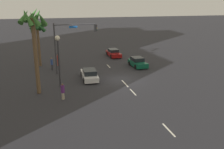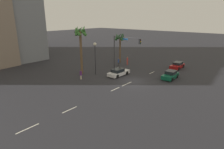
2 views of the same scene
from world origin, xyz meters
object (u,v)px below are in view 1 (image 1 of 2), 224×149
(palm_tree_0, at_px, (37,30))
(palm_tree_1, at_px, (33,29))
(car_0, at_px, (114,53))
(pedestrian_0, at_px, (63,91))
(pedestrian_2, at_px, (58,60))
(car_1, at_px, (138,62))
(car_2, at_px, (89,75))
(streetlamp, at_px, (58,51))
(pedestrian_1, at_px, (52,63))
(traffic_signal, at_px, (69,39))

(palm_tree_0, xyz_separation_m, palm_tree_1, (-11.82, -0.12, 1.40))
(car_0, bearing_deg, palm_tree_0, 105.74)
(pedestrian_0, distance_m, pedestrian_2, 13.44)
(pedestrian_2, bearing_deg, car_1, -106.20)
(palm_tree_1, bearing_deg, car_1, -60.82)
(pedestrian_2, bearing_deg, palm_tree_0, 75.00)
(car_1, bearing_deg, palm_tree_1, 119.18)
(palm_tree_0, bearing_deg, car_2, -143.82)
(car_0, height_order, palm_tree_0, palm_tree_0)
(pedestrian_2, relative_size, palm_tree_1, 0.20)
(streetlamp, height_order, pedestrian_1, streetlamp)
(streetlamp, xyz_separation_m, pedestrian_2, (9.79, -0.24, -3.19))
(car_1, xyz_separation_m, palm_tree_1, (-7.79, 13.95, 6.15))
(traffic_signal, distance_m, pedestrian_2, 5.54)
(car_2, height_order, pedestrian_1, pedestrian_1)
(streetlamp, height_order, pedestrian_0, streetlamp)
(car_1, xyz_separation_m, pedestrian_0, (-10.13, 11.56, 0.22))
(pedestrian_0, bearing_deg, car_2, -32.10)
(car_2, height_order, palm_tree_0, palm_tree_0)
(palm_tree_1, bearing_deg, palm_tree_0, 0.60)
(car_2, height_order, pedestrian_0, pedestrian_0)
(car_0, xyz_separation_m, pedestrian_1, (-6.16, 10.62, 0.33))
(car_0, relative_size, car_2, 0.96)
(pedestrian_1, relative_size, palm_tree_0, 0.25)
(car_0, bearing_deg, streetlamp, 144.66)
(car_2, xyz_separation_m, palm_tree_1, (-3.44, 6.01, 6.18))
(pedestrian_1, bearing_deg, palm_tree_1, 170.11)
(streetlamp, height_order, palm_tree_1, palm_tree_1)
(pedestrian_0, xyz_separation_m, pedestrian_2, (13.44, -0.16, 0.10))
(streetlamp, xyz_separation_m, palm_tree_1, (-1.32, 2.31, 2.64))
(car_2, distance_m, pedestrian_0, 6.82)
(traffic_signal, distance_m, palm_tree_0, 6.31)
(pedestrian_0, bearing_deg, traffic_signal, -10.05)
(car_0, distance_m, car_1, 7.70)
(pedestrian_0, bearing_deg, palm_tree_0, 10.05)
(car_2, bearing_deg, pedestrian_2, 24.30)
(car_0, relative_size, pedestrian_0, 2.62)
(pedestrian_2, distance_m, palm_tree_0, 5.21)
(pedestrian_1, bearing_deg, traffic_signal, -128.45)
(streetlamp, bearing_deg, pedestrian_2, -1.40)
(car_1, height_order, pedestrian_1, pedestrian_1)
(streetlamp, height_order, pedestrian_2, streetlamp)
(traffic_signal, relative_size, palm_tree_1, 0.75)
(car_0, xyz_separation_m, palm_tree_1, (-15.30, 12.22, 6.18))
(car_2, height_order, palm_tree_1, palm_tree_1)
(pedestrian_0, height_order, pedestrian_1, pedestrian_1)
(pedestrian_2, xyz_separation_m, palm_tree_1, (-11.10, 2.55, 5.82))
(car_0, relative_size, pedestrian_1, 2.48)
(pedestrian_1, distance_m, palm_tree_1, 10.97)
(car_1, xyz_separation_m, palm_tree_0, (4.03, 14.07, 4.75))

